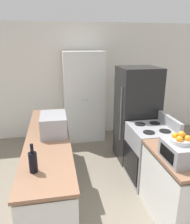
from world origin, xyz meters
name	(u,v)px	position (x,y,z in m)	size (l,w,h in m)	color
wall_back	(82,81)	(0.00, 3.60, 1.30)	(7.00, 0.06, 2.60)	silver
counter_left	(50,166)	(-0.78, 1.41, 0.44)	(0.60, 2.62, 0.91)	silver
counter_right	(177,188)	(0.78, 0.58, 0.44)	(0.60, 0.96, 0.91)	silver
pantry_cabinet	(84,97)	(-0.02, 3.27, 1.00)	(0.88, 0.58, 2.00)	white
stove	(150,154)	(0.80, 1.44, 0.46)	(0.66, 0.71, 1.07)	#9E9EA3
refrigerator	(136,115)	(0.83, 2.17, 0.88)	(0.72, 0.68, 1.76)	black
microwave	(54,124)	(-0.69, 1.50, 1.05)	(0.37, 0.52, 0.28)	#939399
wine_bottle	(33,162)	(-0.90, 0.53, 1.03)	(0.09, 0.09, 0.31)	black
toaster_oven	(178,152)	(0.65, 0.45, 1.02)	(0.29, 0.40, 0.22)	#939399
fruit_bowl	(181,139)	(0.66, 0.46, 1.18)	(0.23, 0.23, 0.14)	silver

